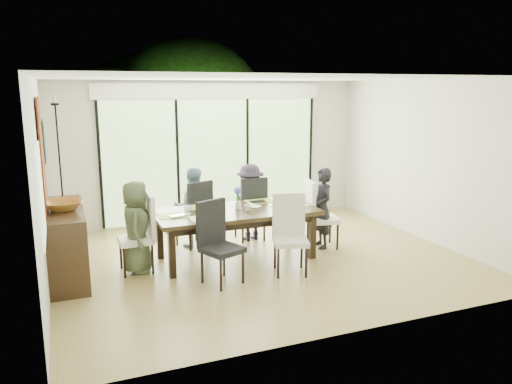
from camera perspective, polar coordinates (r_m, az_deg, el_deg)
name	(u,v)px	position (r m, az deg, el deg)	size (l,w,h in m)	color
floor	(262,259)	(7.68, 0.70, -7.71)	(6.00, 5.00, 0.01)	olive
ceiling	(263,78)	(7.24, 0.75, 12.93)	(6.00, 5.00, 0.01)	white
wall_back	(213,152)	(9.68, -4.98, 4.60)	(6.00, 0.02, 2.70)	beige
wall_front	(357,211)	(5.16, 11.45, -2.09)	(6.00, 0.02, 2.70)	silver
wall_left	(40,187)	(6.80, -23.41, 0.53)	(0.02, 5.00, 2.70)	silver
wall_right	(427,161)	(8.92, 18.92, 3.37)	(0.02, 5.00, 2.70)	silver
glass_doors	(213,160)	(9.67, -4.90, 3.69)	(4.20, 0.02, 2.30)	#598C3F
blinds_header	(212,91)	(9.56, -5.02, 11.42)	(4.40, 0.06, 0.28)	white
mullion_a	(100,166)	(9.27, -17.40, 2.84)	(0.05, 0.04, 2.30)	black
mullion_b	(178,162)	(9.48, -8.93, 3.43)	(0.05, 0.04, 2.30)	black
mullion_c	(247,158)	(9.88, -0.98, 3.91)	(0.05, 0.04, 2.30)	black
mullion_d	(310,154)	(10.45, 6.23, 4.29)	(0.05, 0.04, 2.30)	black
side_window	(41,194)	(5.60, -23.38, -0.18)	(0.02, 0.90, 1.00)	#8CAD7F
deck	(202,212)	(10.79, -6.22, -2.24)	(6.00, 1.80, 0.10)	#503822
rail_top	(192,178)	(11.42, -7.37, 1.60)	(6.00, 0.08, 0.06)	#502F22
foliage_left	(103,138)	(11.98, -17.12, 5.96)	(3.20, 3.20, 3.20)	#14380F
foliage_mid	(190,118)	(12.91, -7.59, 8.38)	(4.00, 4.00, 4.00)	#14380F
foliage_right	(267,140)	(12.77, 1.27, 6.01)	(2.80, 2.80, 2.80)	#14380F
foliage_far	(146,124)	(13.40, -12.50, 7.56)	(3.60, 3.60, 3.60)	#14380F
table_top	(236,212)	(7.52, -2.32, -2.29)	(2.44, 1.12, 0.06)	black
table_apron	(236,218)	(7.55, -2.32, -2.96)	(2.24, 0.91, 0.10)	black
table_leg_fl	(172,253)	(6.95, -9.58, -6.93)	(0.09, 0.09, 0.70)	black
table_leg_fr	(312,236)	(7.67, 6.45, -5.04)	(0.09, 0.09, 0.70)	black
table_leg_bl	(160,236)	(7.76, -10.94, -4.98)	(0.09, 0.09, 0.70)	black
table_leg_br	(288,222)	(8.40, 3.68, -3.46)	(0.09, 0.09, 0.70)	black
chair_left_end	(135,234)	(7.23, -13.63, -4.64)	(0.47, 0.47, 1.12)	white
chair_right_end	(323,214)	(8.17, 7.66, -2.49)	(0.47, 0.47, 1.12)	white
chair_far_left	(193,213)	(8.23, -7.25, -2.37)	(0.47, 0.47, 1.12)	black
chair_far_right	(250,207)	(8.52, -0.73, -1.78)	(0.47, 0.47, 1.12)	black
chair_near_left	(222,243)	(6.62, -3.88, -5.85)	(0.47, 0.47, 1.12)	black
chair_near_right	(291,235)	(6.98, 3.98, -4.92)	(0.47, 0.47, 1.12)	beige
person_left_end	(136,227)	(7.20, -13.51, -3.89)	(0.61, 0.38, 1.31)	#424E34
person_right_end	(322,208)	(8.14, 7.56, -1.84)	(0.61, 0.38, 1.31)	black
person_far_left	(193,207)	(8.19, -7.23, -1.75)	(0.61, 0.38, 1.31)	#7693AA
person_far_right	(250,202)	(8.48, -0.69, -1.17)	(0.61, 0.38, 1.31)	#241E2D
placemat_left	(173,216)	(7.26, -9.41, -2.69)	(0.45, 0.33, 0.01)	#9EC646
placemat_right	(293,204)	(7.87, 4.21, -1.42)	(0.45, 0.33, 0.01)	#A1BC43
placemat_far_l	(200,207)	(7.76, -6.45, -1.67)	(0.45, 0.33, 0.01)	#7AAE3E
placemat_far_r	(260,201)	(8.07, 0.41, -1.06)	(0.45, 0.33, 0.01)	#9FC446
placemat_paper	(206,218)	(7.08, -5.72, -2.98)	(0.45, 0.33, 0.01)	white
tablet_far_l	(207,206)	(7.73, -5.64, -1.62)	(0.26, 0.18, 0.01)	black
tablet_far_r	(258,202)	(8.00, 0.22, -1.10)	(0.24, 0.17, 0.01)	black
papers	(280,207)	(7.72, 2.70, -1.67)	(0.30, 0.22, 0.00)	white
platter_base	(206,217)	(7.07, -5.72, -2.86)	(0.26, 0.26, 0.02)	white
platter_snacks	(206,216)	(7.07, -5.72, -2.72)	(0.20, 0.20, 0.01)	orange
vase	(238,205)	(7.56, -2.10, -1.50)	(0.08, 0.08, 0.12)	silver
hyacinth_stems	(238,197)	(7.53, -2.10, -0.60)	(0.04, 0.04, 0.16)	#337226
hyacinth_blooms	(238,191)	(7.51, -2.11, 0.16)	(0.11, 0.11, 0.11)	#4A57BB
laptop	(182,216)	(7.19, -8.46, -2.73)	(0.34, 0.22, 0.03)	silver
cup_a	(188,209)	(7.45, -7.80, -1.91)	(0.13, 0.13, 0.10)	white
cup_b	(247,208)	(7.46, -0.98, -1.79)	(0.10, 0.10, 0.09)	white
cup_c	(281,201)	(7.89, 2.92, -1.04)	(0.13, 0.13, 0.10)	white
book	(250,207)	(7.64, -0.68, -1.75)	(0.17, 0.23, 0.02)	white
sideboard	(66,242)	(7.35, -20.85, -5.41)	(0.49, 1.73, 0.97)	black
bowl	(63,205)	(7.12, -21.15, -1.40)	(0.51, 0.51, 0.13)	brown
candlestick_base	(63,201)	(7.57, -21.19, -0.97)	(0.11, 0.11, 0.04)	black
candlestick_shaft	(59,153)	(7.45, -21.58, 4.14)	(0.03, 0.03, 1.35)	black
candlestick_pan	(55,104)	(7.40, -21.98, 9.29)	(0.11, 0.11, 0.03)	black
candle	(55,99)	(7.40, -22.02, 9.79)	(0.04, 0.04, 0.11)	silver
tapestry	(42,155)	(7.14, -23.25, 3.90)	(0.02, 1.00, 1.50)	#933515
art_frame	(43,141)	(8.43, -23.12, 5.34)	(0.03, 0.55, 0.65)	black
art_canvas	(45,141)	(8.43, -22.99, 5.35)	(0.01, 0.45, 0.55)	#1B5659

